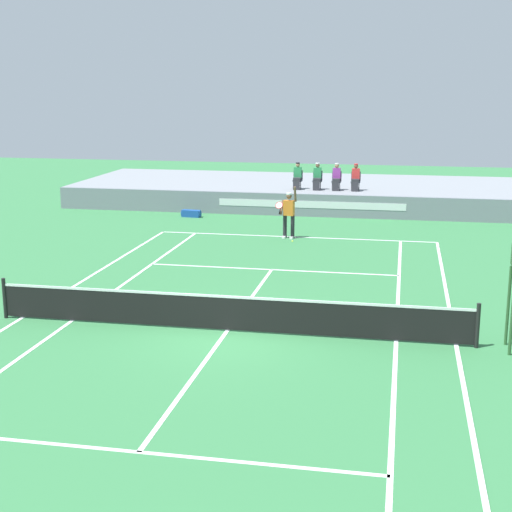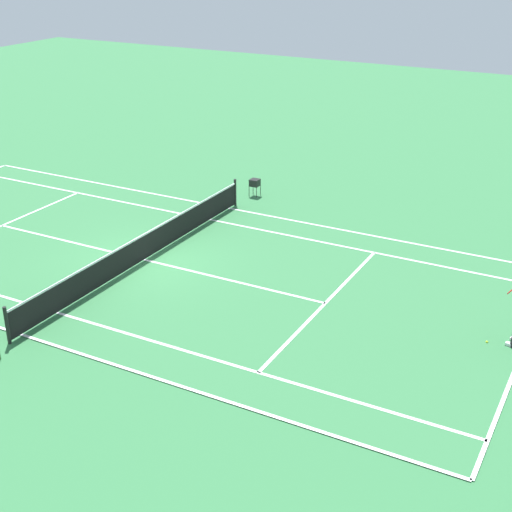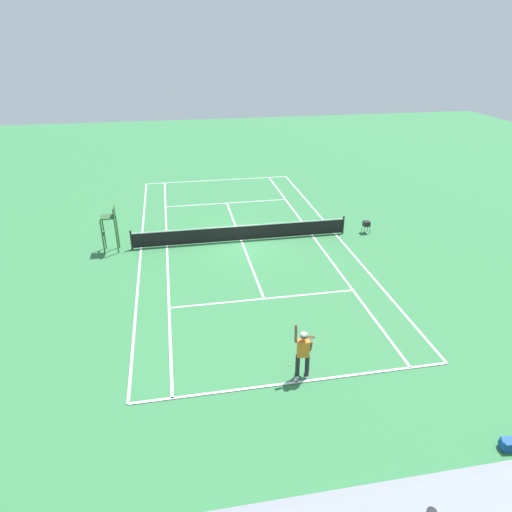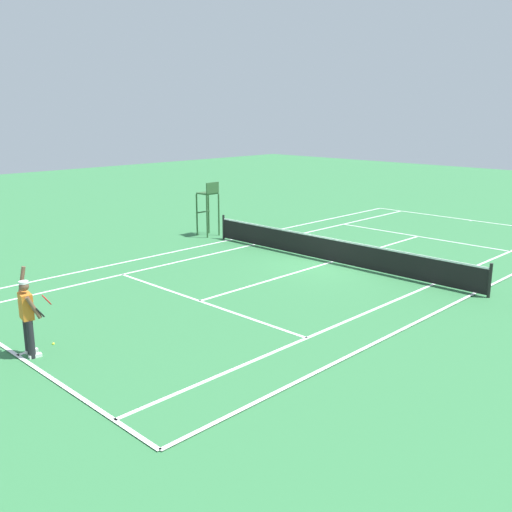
# 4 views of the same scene
# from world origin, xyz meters

# --- Properties ---
(ground_plane) EXTENTS (80.00, 80.00, 0.00)m
(ground_plane) POSITION_xyz_m (0.00, 0.00, 0.00)
(ground_plane) COLOR #337542
(court) EXTENTS (11.08, 23.88, 0.03)m
(court) POSITION_xyz_m (0.00, 0.00, 0.01)
(court) COLOR #337542
(court) RESTS_ON ground
(net) EXTENTS (11.98, 0.10, 1.07)m
(net) POSITION_xyz_m (0.00, 0.00, 0.52)
(net) COLOR black
(net) RESTS_ON ground
(tennis_ball) EXTENTS (0.07, 0.07, 0.07)m
(tennis_ball) POSITION_xyz_m (0.01, 10.99, 0.03)
(tennis_ball) COLOR #D1E533
(tennis_ball) RESTS_ON ground
(ball_hopper) EXTENTS (0.36, 0.36, 0.70)m
(ball_hopper) POSITION_xyz_m (-7.30, 0.13, 0.57)
(ball_hopper) COLOR black
(ball_hopper) RESTS_ON ground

